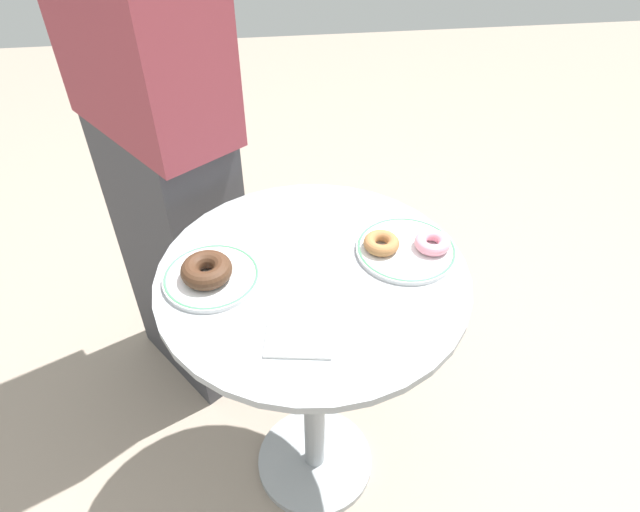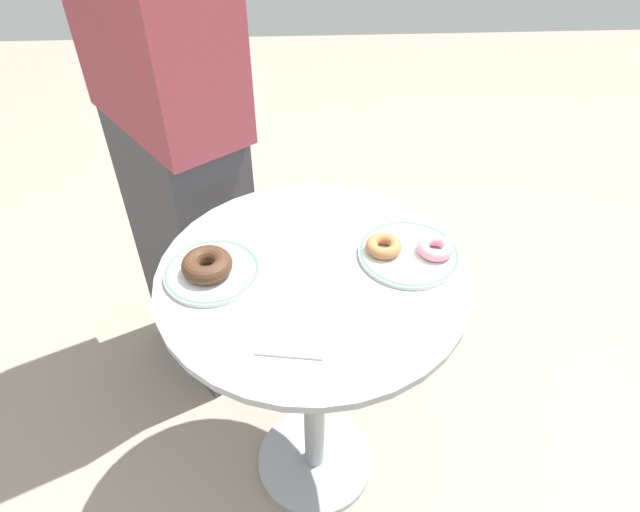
{
  "view_description": "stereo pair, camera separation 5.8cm",
  "coord_description": "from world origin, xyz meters",
  "px_view_note": "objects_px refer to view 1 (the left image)",
  "views": [
    {
      "loc": [
        -0.08,
        -0.83,
        1.54
      ],
      "look_at": [
        0.02,
        0.0,
        0.81
      ],
      "focal_mm": 31.23,
      "sensor_mm": 36.0,
      "label": 1
    },
    {
      "loc": [
        -0.03,
        -0.83,
        1.54
      ],
      "look_at": [
        0.02,
        0.0,
        0.81
      ],
      "focal_mm": 31.23,
      "sensor_mm": 36.0,
      "label": 2
    }
  ],
  "objects_px": {
    "cafe_table": "(314,348)",
    "plate_left": "(211,277)",
    "paper_napkin": "(299,335)",
    "person_figure": "(160,148)",
    "plate_right": "(406,249)",
    "donut_cinnamon": "(381,243)",
    "donut_pink_frosted": "(432,243)",
    "donut_chocolate": "(207,270)"
  },
  "relations": [
    {
      "from": "plate_right",
      "to": "donut_pink_frosted",
      "type": "bearing_deg",
      "value": -6.34
    },
    {
      "from": "donut_chocolate",
      "to": "donut_cinnamon",
      "type": "bearing_deg",
      "value": 7.37
    },
    {
      "from": "cafe_table",
      "to": "plate_right",
      "type": "relative_size",
      "value": 3.59
    },
    {
      "from": "plate_left",
      "to": "person_figure",
      "type": "relative_size",
      "value": 0.12
    },
    {
      "from": "donut_chocolate",
      "to": "cafe_table",
      "type": "bearing_deg",
      "value": -0.21
    },
    {
      "from": "cafe_table",
      "to": "donut_chocolate",
      "type": "xyz_separation_m",
      "value": [
        -0.21,
        0.0,
        0.27
      ]
    },
    {
      "from": "plate_left",
      "to": "person_figure",
      "type": "xyz_separation_m",
      "value": [
        -0.14,
        0.45,
        0.04
      ]
    },
    {
      "from": "donut_cinnamon",
      "to": "person_figure",
      "type": "bearing_deg",
      "value": 140.2
    },
    {
      "from": "donut_chocolate",
      "to": "person_figure",
      "type": "height_order",
      "value": "person_figure"
    },
    {
      "from": "paper_napkin",
      "to": "cafe_table",
      "type": "bearing_deg",
      "value": 75.51
    },
    {
      "from": "cafe_table",
      "to": "plate_left",
      "type": "relative_size",
      "value": 3.93
    },
    {
      "from": "cafe_table",
      "to": "donut_pink_frosted",
      "type": "bearing_deg",
      "value": 7.9
    },
    {
      "from": "cafe_table",
      "to": "donut_cinnamon",
      "type": "xyz_separation_m",
      "value": [
        0.15,
        0.05,
        0.27
      ]
    },
    {
      "from": "cafe_table",
      "to": "paper_napkin",
      "type": "height_order",
      "value": "paper_napkin"
    },
    {
      "from": "plate_left",
      "to": "donut_pink_frosted",
      "type": "relative_size",
      "value": 2.56
    },
    {
      "from": "plate_left",
      "to": "paper_napkin",
      "type": "bearing_deg",
      "value": -46.53
    },
    {
      "from": "plate_right",
      "to": "donut_chocolate",
      "type": "bearing_deg",
      "value": -174.37
    },
    {
      "from": "cafe_table",
      "to": "person_figure",
      "type": "height_order",
      "value": "person_figure"
    },
    {
      "from": "cafe_table",
      "to": "plate_left",
      "type": "xyz_separation_m",
      "value": [
        -0.2,
        0.01,
        0.25
      ]
    },
    {
      "from": "donut_cinnamon",
      "to": "paper_napkin",
      "type": "relative_size",
      "value": 0.63
    },
    {
      "from": "donut_cinnamon",
      "to": "donut_chocolate",
      "type": "bearing_deg",
      "value": -172.63
    },
    {
      "from": "paper_napkin",
      "to": "person_figure",
      "type": "relative_size",
      "value": 0.07
    },
    {
      "from": "plate_right",
      "to": "donut_cinnamon",
      "type": "bearing_deg",
      "value": 173.75
    },
    {
      "from": "paper_napkin",
      "to": "person_figure",
      "type": "height_order",
      "value": "person_figure"
    },
    {
      "from": "donut_chocolate",
      "to": "donut_pink_frosted",
      "type": "height_order",
      "value": "donut_chocolate"
    },
    {
      "from": "donut_chocolate",
      "to": "paper_napkin",
      "type": "height_order",
      "value": "donut_chocolate"
    },
    {
      "from": "donut_pink_frosted",
      "to": "paper_napkin",
      "type": "distance_m",
      "value": 0.36
    },
    {
      "from": "person_figure",
      "to": "donut_chocolate",
      "type": "bearing_deg",
      "value": -74.16
    },
    {
      "from": "paper_napkin",
      "to": "person_figure",
      "type": "bearing_deg",
      "value": 115.56
    },
    {
      "from": "donut_pink_frosted",
      "to": "donut_cinnamon",
      "type": "relative_size",
      "value": 1.0
    },
    {
      "from": "plate_left",
      "to": "person_figure",
      "type": "bearing_deg",
      "value": 106.74
    },
    {
      "from": "cafe_table",
      "to": "donut_chocolate",
      "type": "bearing_deg",
      "value": 179.79
    },
    {
      "from": "plate_left",
      "to": "donut_cinnamon",
      "type": "distance_m",
      "value": 0.36
    },
    {
      "from": "person_figure",
      "to": "plate_right",
      "type": "bearing_deg",
      "value": -37.32
    },
    {
      "from": "plate_left",
      "to": "plate_right",
      "type": "relative_size",
      "value": 0.91
    },
    {
      "from": "donut_pink_frosted",
      "to": "paper_napkin",
      "type": "height_order",
      "value": "donut_pink_frosted"
    },
    {
      "from": "plate_left",
      "to": "paper_napkin",
      "type": "relative_size",
      "value": 1.62
    },
    {
      "from": "donut_pink_frosted",
      "to": "paper_napkin",
      "type": "bearing_deg",
      "value": -146.23
    },
    {
      "from": "plate_left",
      "to": "plate_right",
      "type": "height_order",
      "value": "same"
    },
    {
      "from": "donut_chocolate",
      "to": "donut_cinnamon",
      "type": "distance_m",
      "value": 0.37
    },
    {
      "from": "donut_cinnamon",
      "to": "cafe_table",
      "type": "bearing_deg",
      "value": -162.53
    },
    {
      "from": "cafe_table",
      "to": "person_figure",
      "type": "relative_size",
      "value": 0.46
    }
  ]
}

